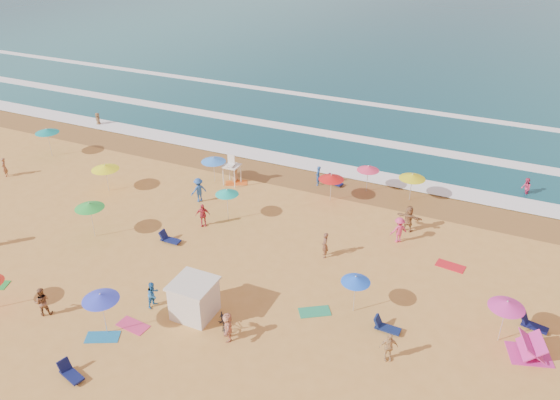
% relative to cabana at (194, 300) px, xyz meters
% --- Properties ---
extents(ground, '(220.00, 220.00, 0.00)m').
position_rel_cabana_xyz_m(ground, '(-1.09, 5.00, -1.00)').
color(ground, gold).
rests_on(ground, ground).
extents(ocean, '(220.00, 140.00, 0.18)m').
position_rel_cabana_xyz_m(ocean, '(-1.09, 89.00, -1.00)').
color(ocean, '#0C4756').
rests_on(ocean, ground).
extents(wet_sand, '(220.00, 220.00, 0.00)m').
position_rel_cabana_xyz_m(wet_sand, '(-1.09, 17.50, -0.99)').
color(wet_sand, olive).
rests_on(wet_sand, ground).
extents(surf_foam, '(200.00, 18.70, 0.05)m').
position_rel_cabana_xyz_m(surf_foam, '(-1.09, 26.32, -0.90)').
color(surf_foam, white).
rests_on(surf_foam, ground).
extents(cabana, '(2.00, 2.00, 2.00)m').
position_rel_cabana_xyz_m(cabana, '(0.00, 0.00, 0.00)').
color(cabana, silver).
rests_on(cabana, ground).
extents(cabana_roof, '(2.20, 2.20, 0.12)m').
position_rel_cabana_xyz_m(cabana_roof, '(0.00, 0.00, 1.06)').
color(cabana_roof, silver).
rests_on(cabana_roof, cabana).
extents(bicycle, '(1.44, 1.67, 0.87)m').
position_rel_cabana_xyz_m(bicycle, '(1.90, -0.30, -0.57)').
color(bicycle, black).
rests_on(bicycle, ground).
extents(lifeguard_stand, '(1.20, 1.20, 2.10)m').
position_rel_cabana_xyz_m(lifeguard_stand, '(-5.66, 14.32, 0.05)').
color(lifeguard_stand, white).
rests_on(lifeguard_stand, ground).
extents(beach_umbrellas, '(60.88, 25.38, 0.81)m').
position_rel_cabana_xyz_m(beach_umbrellas, '(-3.16, 6.49, 1.10)').
color(beach_umbrellas, '#1992DC').
rests_on(beach_umbrellas, ground).
extents(loungers, '(45.72, 24.60, 0.34)m').
position_rel_cabana_xyz_m(loungers, '(1.03, 3.31, -0.83)').
color(loungers, '#101A52').
rests_on(loungers, ground).
extents(towels, '(52.79, 23.45, 0.03)m').
position_rel_cabana_xyz_m(towels, '(-0.70, 2.50, -0.98)').
color(towels, red).
rests_on(towels, ground).
extents(beachgoers, '(47.23, 26.27, 2.12)m').
position_rel_cabana_xyz_m(beachgoers, '(1.85, 9.98, -0.19)').
color(beachgoers, brown).
rests_on(beachgoers, ground).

